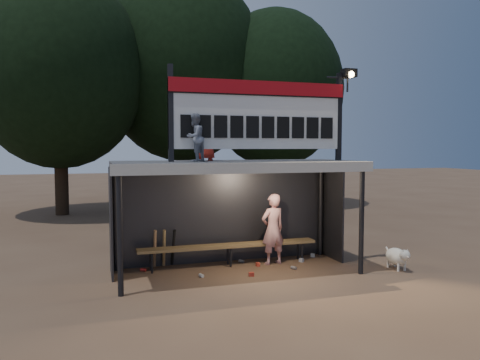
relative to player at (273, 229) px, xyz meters
name	(u,v)px	position (x,y,z in m)	size (l,w,h in m)	color
ground	(237,272)	(-0.97, -0.41, -0.79)	(80.00, 80.00, 0.00)	brown
player	(273,229)	(0.00, 0.00, 0.00)	(0.57, 0.38, 1.58)	white
child_a	(195,138)	(-1.87, -0.56, 2.01)	(0.46, 0.36, 0.95)	gray
child_b	(206,137)	(-1.51, 0.05, 2.04)	(0.50, 0.32, 1.01)	#AE261A
dugout_shelter	(233,183)	(-0.97, -0.17, 1.06)	(5.10, 2.08, 2.32)	#3E3E40
scoreboard_assembly	(262,113)	(-0.41, -0.42, 2.54)	(4.10, 0.27, 1.99)	black
bench	(229,246)	(-0.97, 0.14, -0.36)	(4.00, 0.35, 0.48)	olive
tree_left	(59,70)	(-4.97, 9.59, 4.73)	(6.46, 6.46, 9.27)	black
tree_mid	(182,66)	(0.03, 11.09, 5.38)	(7.22, 7.22, 10.36)	black
tree_right	(275,89)	(4.03, 10.09, 4.40)	(6.08, 6.08, 8.72)	black
dog	(397,256)	(2.37, -1.24, -0.51)	(0.36, 0.81, 0.49)	#EDE5CD
bats	(164,248)	(-2.36, 0.41, -0.36)	(0.48, 0.33, 0.84)	#9F724A
litter	(253,266)	(-0.51, -0.15, -0.75)	(4.11, 1.24, 0.08)	red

